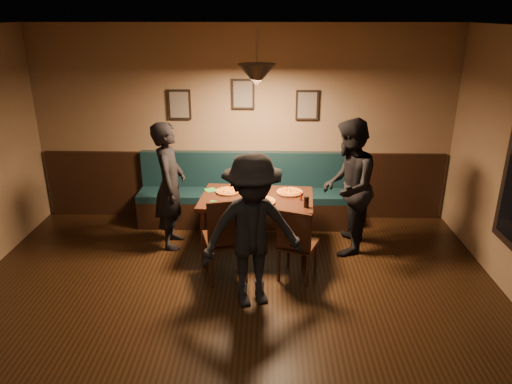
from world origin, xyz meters
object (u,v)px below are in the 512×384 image
Objects in this scene: diner_front at (252,232)px; soda_glass at (306,202)px; dining_table at (257,224)px; diner_right at (348,187)px; chair_near_left at (225,237)px; chair_near_right at (298,242)px; tabasco_bottle at (301,196)px; booth_bench at (243,191)px; diner_left at (170,186)px.

soda_glass is at bearing 36.99° from diner_front.
dining_table is 1.25m from diner_right.
soda_glass is (0.94, 0.35, 0.30)m from chair_near_left.
dining_table is 0.81× the size of diner_right.
chair_near_right is 1.05m from diner_right.
tabasco_bottle is (0.55, -0.10, 0.43)m from dining_table.
diner_right is 16.13× the size of tabasco_bottle.
booth_bench is at bearing 69.30° from chair_near_left.
chair_near_left is 7.59× the size of soda_glass.
diner_right is (1.49, 0.73, 0.35)m from chair_near_left.
diner_right is 12.63× the size of soda_glass.
dining_table is at bearing 46.74° from chair_near_left.
booth_bench reaches higher than tabasco_bottle.
diner_front reaches higher than soda_glass.
chair_near_right is at bearing -48.66° from dining_table.
chair_near_left is (-0.13, -1.53, 0.02)m from booth_bench.
tabasco_bottle is (-0.05, 0.22, -0.01)m from soda_glass.
chair_near_right reaches higher than tabasco_bottle.
diner_right reaches higher than chair_near_left.
diner_left reaches higher than diner_front.
booth_bench is at bearing 136.27° from chair_near_right.
diner_front is (-0.02, -1.18, 0.45)m from dining_table.
diner_right is at bearing -94.61° from diner_left.
chair_near_left is 0.60× the size of diner_right.
tabasco_bottle is at bearing 44.84° from diner_front.
booth_bench is at bearing 128.67° from tabasco_bottle.
booth_bench is 0.90m from dining_table.
diner_front is 12.07× the size of soda_glass.
diner_front is at bearing -117.49° from tabasco_bottle.
dining_table is at bearing -100.04° from diner_left.
diner_right reaches higher than diner_left.
chair_near_left is 1.16× the size of chair_near_right.
diner_left is (-1.61, 0.80, 0.38)m from chair_near_right.
soda_glass is at bearing -55.30° from booth_bench.
chair_near_right is at bearing -107.33° from soda_glass.
diner_left is 1.69m from tabasco_bottle.
booth_bench is 2.08m from diner_front.
dining_table is 0.84× the size of diner_left.
diner_right is at bearing 7.34° from dining_table.
diner_front is 15.41× the size of tabasco_bottle.
diner_left is (-1.12, 0.15, 0.46)m from dining_table.
dining_table is 13.01× the size of tabasco_bottle.
soda_glass is 0.23m from tabasco_bottle.
diner_front is (-0.51, -0.53, 0.38)m from chair_near_right.
booth_bench is 3.34× the size of chair_near_right.
diner_front is (1.11, -1.33, -0.01)m from diner_left.
booth_bench is 27.91× the size of tabasco_bottle.
booth_bench is at bearing 78.02° from diner_front.
soda_glass reaches higher than dining_table.
diner_right is at bearing 10.29° from chair_near_left.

